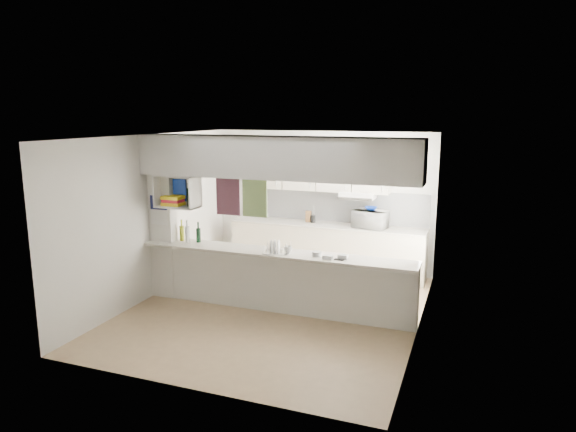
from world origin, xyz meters
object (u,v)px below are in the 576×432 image
at_px(microwave, 371,219).
at_px(dish_rack, 277,247).
at_px(wine_bottles, 185,234).
at_px(bowl, 371,208).

distance_m(microwave, dish_rack, 2.32).
relative_size(dish_rack, wine_bottles, 0.79).
xyz_separation_m(bowl, dish_rack, (-0.94, -2.14, -0.27)).
bearing_deg(microwave, wine_bottles, 51.33).
relative_size(bowl, dish_rack, 0.54).
relative_size(bowl, wine_bottles, 0.43).
bearing_deg(wine_bottles, microwave, 38.05).
height_order(bowl, wine_bottles, bowl).
bearing_deg(dish_rack, microwave, 56.88).
xyz_separation_m(dish_rack, wine_bottles, (-1.62, 0.11, 0.05)).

